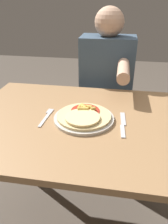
{
  "coord_description": "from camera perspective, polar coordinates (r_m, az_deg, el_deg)",
  "views": [
    {
      "loc": [
        0.18,
        -0.89,
        1.31
      ],
      "look_at": [
        0.03,
        0.0,
        0.82
      ],
      "focal_mm": 35.0,
      "sensor_mm": 36.0,
      "label": 1
    }
  ],
  "objects": [
    {
      "name": "pizza",
      "position": [
        1.03,
        -0.05,
        -0.84
      ],
      "size": [
        0.26,
        0.26,
        0.04
      ],
      "color": "#E0C689",
      "rests_on": "plate"
    },
    {
      "name": "ground_plane",
      "position": [
        1.59,
        -1.15,
        -26.81
      ],
      "size": [
        8.0,
        8.0,
        0.0
      ],
      "primitive_type": "plane",
      "color": "brown"
    },
    {
      "name": "plate",
      "position": [
        1.04,
        0.0,
        -1.6
      ],
      "size": [
        0.29,
        0.29,
        0.01
      ],
      "color": "beige",
      "rests_on": "dining_table"
    },
    {
      "name": "fork",
      "position": [
        1.08,
        -9.69,
        -1.09
      ],
      "size": [
        0.03,
        0.18,
        0.0
      ],
      "color": "silver",
      "rests_on": "dining_table"
    },
    {
      "name": "dining_table",
      "position": [
        1.12,
        -1.47,
        -7.44
      ],
      "size": [
        1.11,
        0.81,
        0.78
      ],
      "color": "#9E754C",
      "rests_on": "ground_plane"
    },
    {
      "name": "knife",
      "position": [
        1.02,
        10.1,
        -3.26
      ],
      "size": [
        0.03,
        0.22,
        0.0
      ],
      "color": "silver",
      "rests_on": "dining_table"
    },
    {
      "name": "person_diner",
      "position": [
        1.61,
        5.89,
        7.11
      ],
      "size": [
        0.37,
        0.52,
        1.24
      ],
      "color": "#2D2D38",
      "rests_on": "ground_plane"
    }
  ]
}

